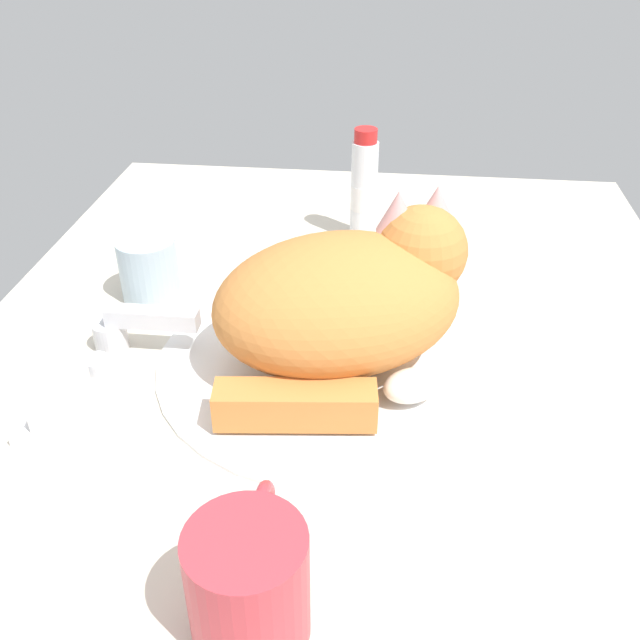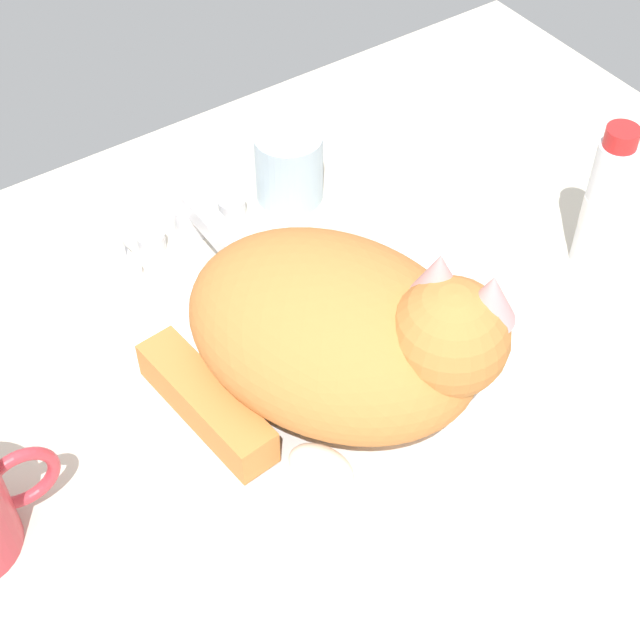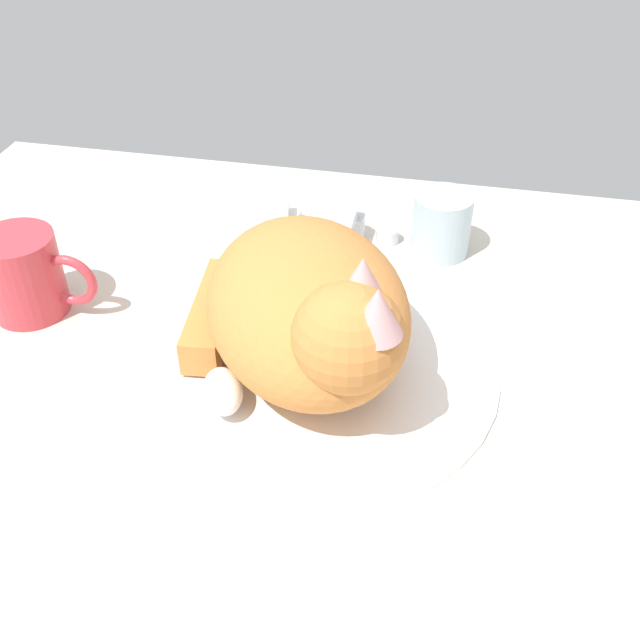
{
  "view_description": "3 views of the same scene",
  "coord_description": "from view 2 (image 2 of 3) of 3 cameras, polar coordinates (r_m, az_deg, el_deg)",
  "views": [
    {
      "loc": [
        -59.6,
        -4.92,
        43.99
      ],
      "look_at": [
        -2.5,
        1.5,
        6.8
      ],
      "focal_mm": 39.49,
      "sensor_mm": 36.0,
      "label": 1
    },
    {
      "loc": [
        -30.14,
        -42.73,
        66.14
      ],
      "look_at": [
        0.02,
        1.72,
        7.19
      ],
      "focal_mm": 54.59,
      "sensor_mm": 36.0,
      "label": 2
    },
    {
      "loc": [
        12.48,
        -54.67,
        49.94
      ],
      "look_at": [
        1.0,
        0.97,
        5.17
      ],
      "focal_mm": 42.35,
      "sensor_mm": 36.0,
      "label": 3
    }
  ],
  "objects": [
    {
      "name": "ground_plane",
      "position": [
        0.85,
        0.64,
        -4.64
      ],
      "size": [
        110.0,
        82.5,
        3.0
      ],
      "primitive_type": "cube",
      "color": "beige"
    },
    {
      "name": "sink_basin",
      "position": [
        0.84,
        0.65,
        -3.85
      ],
      "size": [
        37.56,
        37.56,
        0.79
      ],
      "primitive_type": "cylinder",
      "color": "white",
      "rests_on": "ground_plane"
    },
    {
      "name": "faucet",
      "position": [
        0.96,
        -7.06,
        5.68
      ],
      "size": [
        11.98,
        11.68,
        5.17
      ],
      "color": "silver",
      "rests_on": "ground_plane"
    },
    {
      "name": "cat",
      "position": [
        0.78,
        1.47,
        -0.88
      ],
      "size": [
        27.42,
        30.71,
        16.31
      ],
      "color": "#D17F3D",
      "rests_on": "sink_basin"
    },
    {
      "name": "rinse_cup",
      "position": [
        1.0,
        -1.82,
        8.97
      ],
      "size": [
        6.92,
        6.92,
        7.54
      ],
      "color": "silver",
      "rests_on": "ground_plane"
    },
    {
      "name": "soap_dish",
      "position": [
        0.96,
        -13.63,
        2.93
      ],
      "size": [
        9.0,
        6.4,
        1.2
      ],
      "primitive_type": "cube",
      "color": "white",
      "rests_on": "ground_plane"
    },
    {
      "name": "soap_bar",
      "position": [
        0.95,
        -13.8,
        3.65
      ],
      "size": [
        7.79,
        5.32,
        2.17
      ],
      "primitive_type": "cube",
      "rotation": [
        0.0,
        0.0,
        0.2
      ],
      "color": "white",
      "rests_on": "soap_dish"
    },
    {
      "name": "toothpaste_bottle",
      "position": [
        0.94,
        16.28,
        6.65
      ],
      "size": [
        3.63,
        3.63,
        15.51
      ],
      "color": "white",
      "rests_on": "ground_plane"
    }
  ]
}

